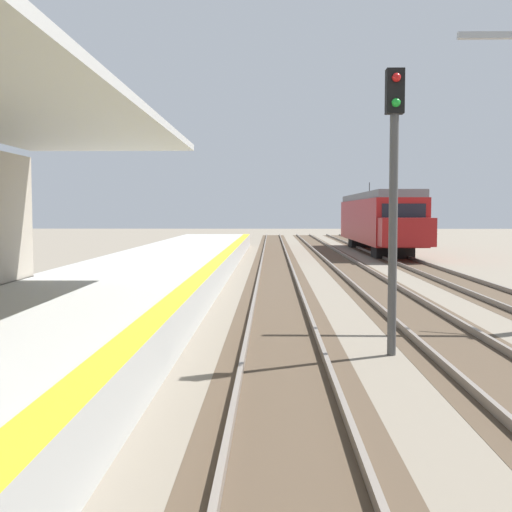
{
  "coord_description": "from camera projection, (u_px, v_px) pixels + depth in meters",
  "views": [
    {
      "loc": [
        1.67,
        3.27,
        2.63
      ],
      "look_at": [
        1.49,
        11.4,
        2.1
      ],
      "focal_mm": 47.18,
      "sensor_mm": 36.0,
      "label": 1
    }
  ],
  "objects": [
    {
      "name": "approaching_train",
      "position": [
        378.0,
        219.0,
        44.24
      ],
      "size": [
        2.93,
        19.6,
        4.76
      ],
      "color": "maroon",
      "rests_on": "ground"
    },
    {
      "name": "track_pair_middle",
      "position": [
        416.0,
        316.0,
        16.78
      ],
      "size": [
        2.34,
        120.0,
        0.16
      ],
      "color": "#4C3D2D",
      "rests_on": "ground"
    },
    {
      "name": "rail_signal_post",
      "position": [
        394.0,
        181.0,
        12.18
      ],
      "size": [
        0.32,
        0.34,
        5.2
      ],
      "color": "#4C4C4C",
      "rests_on": "ground"
    },
    {
      "name": "station_platform",
      "position": [
        55.0,
        326.0,
        12.94
      ],
      "size": [
        5.0,
        80.0,
        0.91
      ],
      "color": "#A8A8A3",
      "rests_on": "ground"
    },
    {
      "name": "track_pair_nearest_platform",
      "position": [
        280.0,
        315.0,
        16.86
      ],
      "size": [
        2.34,
        120.0,
        0.16
      ],
      "color": "#4C3D2D",
      "rests_on": "ground"
    }
  ]
}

